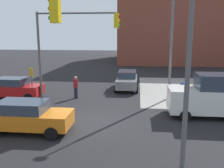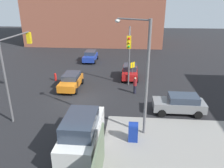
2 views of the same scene
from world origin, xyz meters
The scene contains 13 objects.
ground_plane centered at (0.00, 0.00, 0.00)m, with size 120.00×120.00×0.00m, color black.
traffic_signal_nw_corner centered at (-2.16, 4.50, 4.67)m, with size 6.07×0.36×6.50m.
traffic_signal_se_corner centered at (2.60, -4.50, 4.60)m, with size 5.02×0.36×6.50m.
street_lamp_corner centered at (5.01, 5.48, 4.70)m, with size 1.61×2.34×8.00m.
warning_sign_two_way centered at (-5.40, 4.92, 1.64)m, with size 0.48×0.48×2.40m.
mailbox_blue centered at (6.20, 5.00, 0.76)m, with size 0.56×0.64×1.43m.
fire_hydrant centered at (-5.00, -4.20, 0.49)m, with size 0.26×0.26×0.94m.
hatchback_orange centered at (-2.81, -1.68, 0.84)m, with size 4.30×2.02×1.62m.
hatchback_red centered at (-6.66, 4.63, 0.84)m, with size 3.95×2.02×1.62m.
hatchback_blue centered at (-14.11, -1.61, 0.84)m, with size 4.13×2.02×1.62m.
hatchback_gray centered at (1.82, 8.94, 0.84)m, with size 2.02×4.29×1.62m.
van_white_delivery centered at (7.49, 1.80, 1.28)m, with size 5.40×2.32×2.62m.
pedestrian_crossing centered at (-2.00, 5.20, 0.91)m, with size 0.36×0.36×1.75m.
Camera 2 is at (18.90, 4.68, 9.02)m, focal length 35.00 mm.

